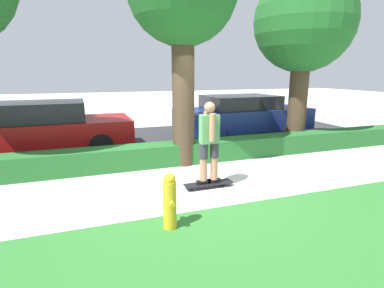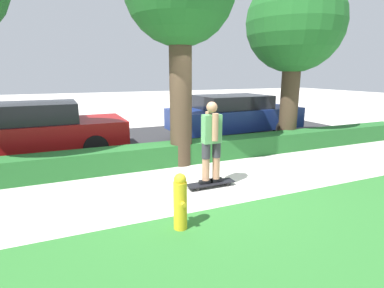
% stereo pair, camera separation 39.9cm
% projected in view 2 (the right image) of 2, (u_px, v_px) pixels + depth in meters
% --- Properties ---
extents(ground_plane, '(60.00, 60.00, 0.00)m').
position_uv_depth(ground_plane, '(202.00, 186.00, 5.81)').
color(ground_plane, beige).
extents(grass_lawn_strip, '(15.57, 4.00, 0.01)m').
position_uv_depth(grass_lawn_strip, '(322.00, 282.00, 3.12)').
color(grass_lawn_strip, '#2D702D').
rests_on(grass_lawn_strip, ground_plane).
extents(street_asphalt, '(15.57, 5.00, 0.01)m').
position_uv_depth(street_asphalt, '(146.00, 141.00, 9.57)').
color(street_asphalt, '#2D2D30').
rests_on(street_asphalt, ground_plane).
extents(hedge_row, '(15.57, 0.60, 0.50)m').
position_uv_depth(hedge_row, '(174.00, 153.00, 7.18)').
color(hedge_row, '#236028').
rests_on(hedge_row, ground_plane).
extents(skateboard, '(0.95, 0.24, 0.09)m').
position_uv_depth(skateboard, '(211.00, 183.00, 5.73)').
color(skateboard, black).
rests_on(skateboard, ground_plane).
extents(skater_person, '(0.48, 0.40, 1.54)m').
position_uv_depth(skater_person, '(211.00, 141.00, 5.53)').
color(skater_person, black).
rests_on(skater_person, skateboard).
extents(tree_far, '(2.71, 2.71, 4.85)m').
position_uv_depth(tree_far, '(295.00, 26.00, 8.31)').
color(tree_far, '#423323').
rests_on(tree_far, ground_plane).
extents(parked_car_front, '(4.48, 1.97, 1.40)m').
position_uv_depth(parked_car_front, '(34.00, 129.00, 7.68)').
color(parked_car_front, maroon).
rests_on(parked_car_front, ground_plane).
extents(parked_car_middle, '(4.38, 1.96, 1.43)m').
position_uv_depth(parked_car_middle, '(234.00, 115.00, 9.88)').
color(parked_car_middle, navy).
rests_on(parked_car_middle, ground_plane).
extents(fire_hydrant, '(0.19, 0.30, 0.82)m').
position_uv_depth(fire_hydrant, '(180.00, 202.00, 4.11)').
color(fire_hydrant, gold).
rests_on(fire_hydrant, ground_plane).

